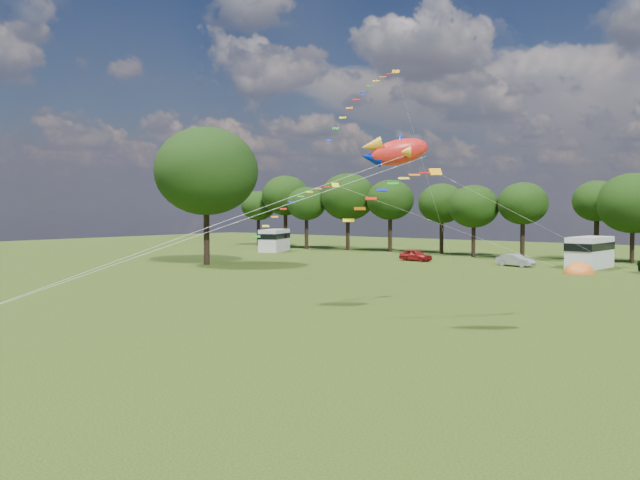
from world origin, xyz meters
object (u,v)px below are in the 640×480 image
Objects in this scene: campervan_c at (590,251)px; tent_orange at (579,274)px; fish_kite at (394,152)px; campervan_a at (274,240)px; big_tree at (206,171)px; car_a at (416,255)px; car_b at (515,260)px.

campervan_c reaches higher than tent_orange.
campervan_a is at bearing 95.87° from fish_kite.
big_tree reaches higher than campervan_a.
campervan_a reaches higher than tent_orange.
car_a is 22.20m from campervan_a.
campervan_c is at bearing 31.67° from big_tree.
campervan_c is at bearing 99.95° from tent_orange.
campervan_c is at bearing -62.78° from car_b.
fish_kite reaches higher than car_b.
tent_orange is (1.04, -5.95, -1.52)m from campervan_c.
car_a reaches higher than car_b.
car_a is 0.59× the size of campervan_a.
campervan_a is 1.97× the size of fish_kite.
campervan_c is 37.94m from fish_kite.
big_tree is at bearing 145.46° from car_a.
tent_orange is at bearing 51.09° from fish_kite.
car_a is 40.79m from fish_kite.
car_b is 1.19× the size of tent_orange.
big_tree is 36.51m from campervan_c.
fish_kite is (1.77, -31.29, 8.18)m from tent_orange.
car_a is at bearing 50.50° from big_tree.
campervan_c is at bearing 52.17° from fish_kite.
car_a is 1.29× the size of tent_orange.
car_a is 17.05m from campervan_c.
car_b is 0.56× the size of campervan_c.
fish_kite is at bearing -86.76° from tent_orange.
fish_kite is (2.81, -37.24, 6.65)m from campervan_c.
car_a reaches higher than tent_orange.
big_tree is at bearing -157.84° from tent_orange.
campervan_c is at bearing -113.88° from campervan_a.
campervan_c is 2.14× the size of tent_orange.
car_b is (24.29, 16.56, -8.43)m from big_tree.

